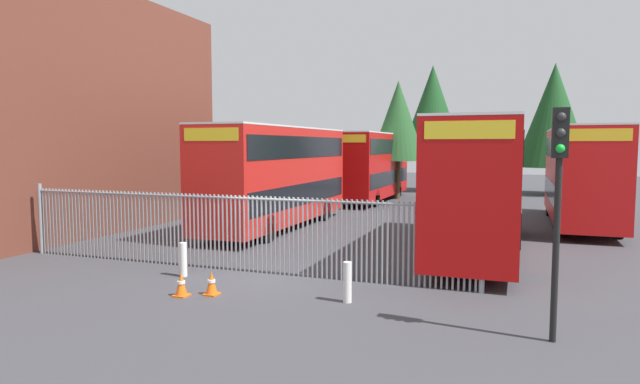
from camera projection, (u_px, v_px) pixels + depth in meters
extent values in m
plane|color=#3D3D42|center=(353.00, 232.00, 22.77)|extent=(100.00, 100.00, 0.00)
cylinder|color=gray|center=(41.00, 221.00, 18.13)|extent=(0.06, 0.06, 2.20)
cylinder|color=gray|center=(44.00, 221.00, 18.08)|extent=(0.06, 0.06, 2.20)
cylinder|color=gray|center=(47.00, 221.00, 18.03)|extent=(0.06, 0.06, 2.20)
cylinder|color=gray|center=(50.00, 221.00, 17.99)|extent=(0.06, 0.06, 2.20)
cylinder|color=gray|center=(54.00, 222.00, 17.94)|extent=(0.06, 0.06, 2.20)
cylinder|color=gray|center=(57.00, 222.00, 17.89)|extent=(0.06, 0.06, 2.20)
cylinder|color=gray|center=(60.00, 222.00, 17.84)|extent=(0.06, 0.06, 2.20)
cylinder|color=gray|center=(63.00, 222.00, 17.79)|extent=(0.06, 0.06, 2.20)
cylinder|color=gray|center=(67.00, 222.00, 17.75)|extent=(0.06, 0.06, 2.20)
cylinder|color=gray|center=(70.00, 223.00, 17.70)|extent=(0.06, 0.06, 2.20)
cylinder|color=gray|center=(73.00, 223.00, 17.65)|extent=(0.06, 0.06, 2.20)
cylinder|color=gray|center=(77.00, 223.00, 17.60)|extent=(0.06, 0.06, 2.20)
cylinder|color=gray|center=(80.00, 223.00, 17.55)|extent=(0.06, 0.06, 2.20)
cylinder|color=gray|center=(83.00, 223.00, 17.51)|extent=(0.06, 0.06, 2.20)
cylinder|color=gray|center=(87.00, 224.00, 17.46)|extent=(0.06, 0.06, 2.20)
cylinder|color=gray|center=(90.00, 224.00, 17.41)|extent=(0.06, 0.06, 2.20)
cylinder|color=gray|center=(94.00, 224.00, 17.36)|extent=(0.06, 0.06, 2.20)
cylinder|color=gray|center=(97.00, 224.00, 17.31)|extent=(0.06, 0.06, 2.20)
cylinder|color=gray|center=(101.00, 225.00, 17.27)|extent=(0.06, 0.06, 2.20)
cylinder|color=gray|center=(104.00, 225.00, 17.22)|extent=(0.06, 0.06, 2.20)
cylinder|color=gray|center=(108.00, 225.00, 17.17)|extent=(0.06, 0.06, 2.20)
cylinder|color=gray|center=(111.00, 225.00, 17.12)|extent=(0.06, 0.06, 2.20)
cylinder|color=gray|center=(115.00, 225.00, 17.07)|extent=(0.06, 0.06, 2.20)
cylinder|color=gray|center=(118.00, 226.00, 17.03)|extent=(0.06, 0.06, 2.20)
cylinder|color=gray|center=(122.00, 226.00, 16.98)|extent=(0.06, 0.06, 2.20)
cylinder|color=gray|center=(125.00, 226.00, 16.93)|extent=(0.06, 0.06, 2.20)
cylinder|color=gray|center=(129.00, 226.00, 16.88)|extent=(0.06, 0.06, 2.20)
cylinder|color=gray|center=(133.00, 227.00, 16.83)|extent=(0.06, 0.06, 2.20)
cylinder|color=gray|center=(136.00, 227.00, 16.78)|extent=(0.06, 0.06, 2.20)
cylinder|color=gray|center=(140.00, 227.00, 16.74)|extent=(0.06, 0.06, 2.20)
cylinder|color=gray|center=(144.00, 227.00, 16.69)|extent=(0.06, 0.06, 2.20)
cylinder|color=gray|center=(148.00, 228.00, 16.64)|extent=(0.06, 0.06, 2.20)
cylinder|color=gray|center=(151.00, 228.00, 16.59)|extent=(0.06, 0.06, 2.20)
cylinder|color=gray|center=(155.00, 228.00, 16.54)|extent=(0.06, 0.06, 2.20)
cylinder|color=gray|center=(159.00, 228.00, 16.50)|extent=(0.06, 0.06, 2.20)
cylinder|color=gray|center=(163.00, 228.00, 16.45)|extent=(0.06, 0.06, 2.20)
cylinder|color=gray|center=(167.00, 229.00, 16.40)|extent=(0.06, 0.06, 2.20)
cylinder|color=gray|center=(171.00, 229.00, 16.35)|extent=(0.06, 0.06, 2.20)
cylinder|color=gray|center=(174.00, 229.00, 16.30)|extent=(0.06, 0.06, 2.20)
cylinder|color=gray|center=(178.00, 229.00, 16.26)|extent=(0.06, 0.06, 2.20)
cylinder|color=gray|center=(182.00, 230.00, 16.21)|extent=(0.06, 0.06, 2.20)
cylinder|color=gray|center=(186.00, 230.00, 16.16)|extent=(0.06, 0.06, 2.20)
cylinder|color=gray|center=(190.00, 230.00, 16.11)|extent=(0.06, 0.06, 2.20)
cylinder|color=gray|center=(194.00, 230.00, 16.06)|extent=(0.06, 0.06, 2.20)
cylinder|color=gray|center=(198.00, 231.00, 16.02)|extent=(0.06, 0.06, 2.20)
cylinder|color=gray|center=(202.00, 231.00, 15.97)|extent=(0.06, 0.06, 2.20)
cylinder|color=gray|center=(206.00, 231.00, 15.92)|extent=(0.06, 0.06, 2.20)
cylinder|color=gray|center=(211.00, 232.00, 15.87)|extent=(0.06, 0.06, 2.20)
cylinder|color=gray|center=(215.00, 232.00, 15.82)|extent=(0.06, 0.06, 2.20)
cylinder|color=gray|center=(219.00, 232.00, 15.77)|extent=(0.06, 0.06, 2.20)
cylinder|color=gray|center=(223.00, 232.00, 15.73)|extent=(0.06, 0.06, 2.20)
cylinder|color=gray|center=(227.00, 233.00, 15.68)|extent=(0.06, 0.06, 2.20)
cylinder|color=gray|center=(231.00, 233.00, 15.63)|extent=(0.06, 0.06, 2.20)
cylinder|color=gray|center=(236.00, 233.00, 15.58)|extent=(0.06, 0.06, 2.20)
cylinder|color=gray|center=(240.00, 233.00, 15.53)|extent=(0.06, 0.06, 2.20)
cylinder|color=gray|center=(244.00, 234.00, 15.49)|extent=(0.06, 0.06, 2.20)
cylinder|color=gray|center=(249.00, 234.00, 15.44)|extent=(0.06, 0.06, 2.20)
cylinder|color=gray|center=(253.00, 234.00, 15.39)|extent=(0.06, 0.06, 2.20)
cylinder|color=gray|center=(257.00, 234.00, 15.34)|extent=(0.06, 0.06, 2.20)
cylinder|color=gray|center=(262.00, 235.00, 15.29)|extent=(0.06, 0.06, 2.20)
cylinder|color=gray|center=(266.00, 235.00, 15.25)|extent=(0.06, 0.06, 2.20)
cylinder|color=gray|center=(271.00, 235.00, 15.20)|extent=(0.06, 0.06, 2.20)
cylinder|color=gray|center=(275.00, 236.00, 15.15)|extent=(0.06, 0.06, 2.20)
cylinder|color=gray|center=(280.00, 236.00, 15.10)|extent=(0.06, 0.06, 2.20)
cylinder|color=gray|center=(284.00, 236.00, 15.05)|extent=(0.06, 0.06, 2.20)
cylinder|color=gray|center=(289.00, 236.00, 15.01)|extent=(0.06, 0.06, 2.20)
cylinder|color=gray|center=(294.00, 237.00, 14.96)|extent=(0.06, 0.06, 2.20)
cylinder|color=gray|center=(298.00, 237.00, 14.91)|extent=(0.06, 0.06, 2.20)
cylinder|color=gray|center=(303.00, 237.00, 14.86)|extent=(0.06, 0.06, 2.20)
cylinder|color=gray|center=(308.00, 238.00, 14.81)|extent=(0.06, 0.06, 2.20)
cylinder|color=gray|center=(312.00, 238.00, 14.76)|extent=(0.06, 0.06, 2.20)
cylinder|color=gray|center=(317.00, 238.00, 14.72)|extent=(0.06, 0.06, 2.20)
cylinder|color=gray|center=(322.00, 239.00, 14.67)|extent=(0.06, 0.06, 2.20)
cylinder|color=gray|center=(327.00, 239.00, 14.62)|extent=(0.06, 0.06, 2.20)
cylinder|color=gray|center=(332.00, 239.00, 14.57)|extent=(0.06, 0.06, 2.20)
cylinder|color=gray|center=(337.00, 240.00, 14.52)|extent=(0.06, 0.06, 2.20)
cylinder|color=gray|center=(342.00, 240.00, 14.48)|extent=(0.06, 0.06, 2.20)
cylinder|color=gray|center=(347.00, 240.00, 14.43)|extent=(0.06, 0.06, 2.20)
cylinder|color=gray|center=(352.00, 240.00, 14.38)|extent=(0.06, 0.06, 2.20)
cylinder|color=gray|center=(357.00, 241.00, 14.33)|extent=(0.06, 0.06, 2.20)
cylinder|color=gray|center=(362.00, 241.00, 14.28)|extent=(0.06, 0.06, 2.20)
cylinder|color=gray|center=(367.00, 241.00, 14.24)|extent=(0.06, 0.06, 2.20)
cylinder|color=gray|center=(372.00, 242.00, 14.19)|extent=(0.06, 0.06, 2.20)
cylinder|color=gray|center=(377.00, 242.00, 14.14)|extent=(0.06, 0.06, 2.20)
cylinder|color=gray|center=(382.00, 242.00, 14.09)|extent=(0.06, 0.06, 2.20)
cylinder|color=gray|center=(388.00, 243.00, 14.04)|extent=(0.06, 0.06, 2.20)
cylinder|color=gray|center=(393.00, 243.00, 14.00)|extent=(0.06, 0.06, 2.20)
cylinder|color=gray|center=(398.00, 243.00, 13.95)|extent=(0.06, 0.06, 2.20)
cylinder|color=gray|center=(404.00, 244.00, 13.90)|extent=(0.06, 0.06, 2.20)
cylinder|color=gray|center=(409.00, 244.00, 13.85)|extent=(0.06, 0.06, 2.20)
cylinder|color=gray|center=(414.00, 244.00, 13.80)|extent=(0.06, 0.06, 2.20)
cylinder|color=gray|center=(420.00, 245.00, 13.76)|extent=(0.06, 0.06, 2.20)
cylinder|color=gray|center=(425.00, 245.00, 13.71)|extent=(0.06, 0.06, 2.20)
cylinder|color=gray|center=(431.00, 245.00, 13.66)|extent=(0.06, 0.06, 2.20)
cylinder|color=gray|center=(436.00, 246.00, 13.61)|extent=(0.06, 0.06, 2.20)
cylinder|color=gray|center=(442.00, 246.00, 13.56)|extent=(0.06, 0.06, 2.20)
cylinder|color=gray|center=(448.00, 247.00, 13.51)|extent=(0.06, 0.06, 2.20)
cylinder|color=gray|center=(453.00, 247.00, 13.47)|extent=(0.06, 0.06, 2.20)
cylinder|color=gray|center=(459.00, 247.00, 13.42)|extent=(0.06, 0.06, 2.20)
cylinder|color=gray|center=(465.00, 248.00, 13.37)|extent=(0.06, 0.06, 2.20)
cylinder|color=gray|center=(471.00, 248.00, 13.32)|extent=(0.06, 0.06, 2.20)
cylinder|color=gray|center=(477.00, 248.00, 13.27)|extent=(0.06, 0.06, 2.20)
cylinder|color=gray|center=(483.00, 249.00, 13.23)|extent=(0.06, 0.06, 2.20)
cylinder|color=gray|center=(227.00, 198.00, 15.59)|extent=(14.25, 0.07, 0.07)
cylinder|color=gray|center=(41.00, 219.00, 18.12)|extent=(0.14, 0.14, 2.35)
cylinder|color=gray|center=(483.00, 246.00, 13.22)|extent=(0.14, 0.14, 2.35)
cube|color=#B70C0C|center=(481.00, 183.00, 18.20)|extent=(2.50, 10.80, 4.00)
cube|color=black|center=(481.00, 207.00, 18.27)|extent=(2.54, 10.37, 0.90)
cube|color=black|center=(482.00, 148.00, 18.10)|extent=(2.54, 10.37, 0.90)
cube|color=yellow|center=(469.00, 130.00, 13.06)|extent=(2.12, 0.12, 0.44)
cube|color=silver|center=(483.00, 123.00, 18.03)|extent=(2.50, 10.80, 0.08)
cylinder|color=black|center=(433.00, 253.00, 15.61)|extent=(0.30, 1.04, 1.04)
cylinder|color=black|center=(513.00, 259.00, 14.85)|extent=(0.30, 1.04, 1.04)
cylinder|color=black|center=(456.00, 223.00, 21.52)|extent=(0.30, 1.04, 1.04)
cylinder|color=black|center=(515.00, 226.00, 20.76)|extent=(0.30, 1.04, 1.04)
cube|color=red|center=(581.00, 174.00, 24.43)|extent=(2.50, 10.80, 4.00)
cube|color=black|center=(580.00, 191.00, 24.50)|extent=(2.54, 10.37, 0.90)
cube|color=black|center=(582.00, 147.00, 24.33)|extent=(2.54, 10.37, 0.90)
cube|color=yellow|center=(599.00, 135.00, 19.29)|extent=(2.12, 0.12, 0.44)
cube|color=silver|center=(583.00, 128.00, 24.26)|extent=(2.50, 10.80, 0.08)
cylinder|color=black|center=(558.00, 222.00, 21.84)|extent=(0.30, 1.04, 1.04)
cylinder|color=black|center=(619.00, 225.00, 21.08)|extent=(0.30, 1.04, 1.04)
cylinder|color=black|center=(550.00, 206.00, 27.74)|extent=(0.30, 1.04, 1.04)
cylinder|color=black|center=(597.00, 208.00, 26.99)|extent=(0.30, 1.04, 1.04)
cube|color=red|center=(278.00, 175.00, 23.56)|extent=(2.50, 10.80, 4.00)
cube|color=black|center=(278.00, 193.00, 23.63)|extent=(2.54, 10.37, 0.90)
cube|color=black|center=(277.00, 147.00, 23.46)|extent=(2.54, 10.37, 0.90)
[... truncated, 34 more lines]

